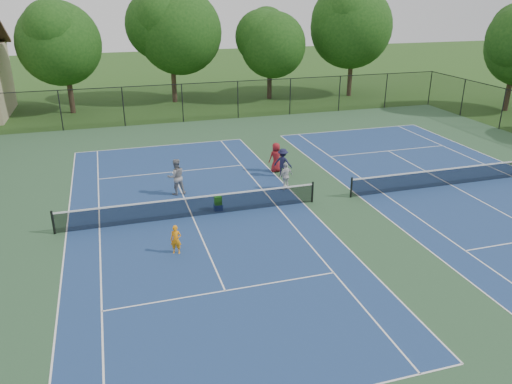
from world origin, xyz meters
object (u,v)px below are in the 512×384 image
object	(u,v)px
tree_back_c	(270,40)
bystander_c	(276,157)
instructor	(176,177)
tree_back_d	(354,23)
tree_back_b	(171,28)
bystander_a	(286,176)
ball_hopper	(218,200)
bystander_b	(283,162)
ball_crate	(218,207)
child_player	(176,240)
tree_back_a	(63,39)

from	to	relation	value
tree_back_c	bystander_c	bearing A→B (deg)	-107.28
instructor	bystander_c	bearing A→B (deg)	-170.68
tree_back_d	instructor	xyz separation A→B (m)	(-20.25, -21.01, -5.88)
tree_back_d	tree_back_b	bearing A→B (deg)	173.29
tree_back_d	bystander_a	bearing A→B (deg)	-123.76
tree_back_d	bystander_c	xyz separation A→B (m)	(-14.29, -19.22, -5.97)
tree_back_b	ball_hopper	size ratio (longest dim) A/B	24.41
tree_back_b	bystander_a	distance (m)	24.82
tree_back_d	bystander_b	world-z (taller)	tree_back_d
ball_crate	ball_hopper	world-z (taller)	ball_hopper
tree_back_d	ball_hopper	size ratio (longest dim) A/B	25.22
child_player	bystander_a	world-z (taller)	bystander_a
tree_back_c	child_player	xyz separation A→B (m)	(-13.20, -28.21, -4.89)
tree_back_d	bystander_c	bearing A→B (deg)	-126.63
tree_back_c	ball_hopper	size ratio (longest dim) A/B	20.43
bystander_b	ball_crate	world-z (taller)	bystander_b
tree_back_a	ball_crate	bearing A→B (deg)	-72.79
tree_back_c	bystander_a	bearing A→B (deg)	-106.27
bystander_a	bystander_c	world-z (taller)	bystander_c
tree_back_c	bystander_a	world-z (taller)	tree_back_c
tree_back_a	ball_hopper	distance (m)	25.32
tree_back_a	bystander_c	xyz separation A→B (m)	(11.71, -19.22, -5.19)
bystander_b	ball_hopper	world-z (taller)	bystander_b
child_player	instructor	size ratio (longest dim) A/B	0.63
tree_back_b	tree_back_d	bearing A→B (deg)	-6.71
tree_back_b	bystander_c	world-z (taller)	tree_back_b
tree_back_c	bystander_b	world-z (taller)	tree_back_c
ball_crate	tree_back_a	bearing A→B (deg)	107.21
ball_hopper	bystander_a	bearing A→B (deg)	21.76
ball_hopper	tree_back_b	bearing A→B (deg)	86.22
tree_back_c	ball_crate	distance (m)	27.35
bystander_a	child_player	bearing A→B (deg)	17.59
child_player	bystander_c	xyz separation A→B (m)	(6.91, 7.99, 0.26)
tree_back_b	instructor	xyz separation A→B (m)	(-3.25, -23.01, -5.65)
instructor	bystander_b	size ratio (longest dim) A/B	1.17
tree_back_c	instructor	xyz separation A→B (m)	(-12.25, -22.01, -4.54)
tree_back_a	ball_hopper	world-z (taller)	tree_back_a
tree_back_b	ball_hopper	xyz separation A→B (m)	(-1.69, -25.60, -6.09)
tree_back_a	child_player	xyz separation A→B (m)	(4.80, -27.21, -5.44)
bystander_c	tree_back_d	bearing A→B (deg)	-131.62
child_player	tree_back_c	bearing A→B (deg)	84.66
instructor	bystander_c	xyz separation A→B (m)	(5.97, 1.79, -0.09)
child_player	bystander_a	bearing A→B (deg)	58.44
tree_back_b	ball_crate	distance (m)	26.45
ball_hopper	ball_crate	bearing A→B (deg)	0.00
tree_back_a	tree_back_d	distance (m)	26.01
tree_back_b	tree_back_d	size ratio (longest dim) A/B	0.97
bystander_b	bystander_c	distance (m)	0.84
tree_back_a	ball_hopper	xyz separation A→B (m)	(7.31, -23.60, -5.53)
instructor	child_player	bearing A→B (deg)	73.91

